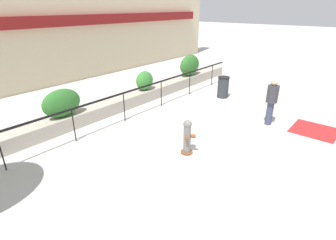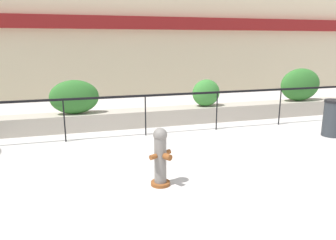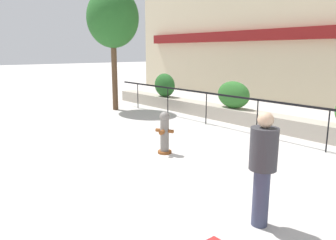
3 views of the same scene
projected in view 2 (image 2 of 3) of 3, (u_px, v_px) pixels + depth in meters
ground_plane at (222, 229)px, 4.59m from camera, size 120.00×120.00×0.00m
building_facade at (111, 9)px, 14.83m from camera, size 30.00×1.36×8.00m
planter_wall_low at (138, 118)px, 10.13m from camera, size 18.00×0.70×0.50m
fence_railing_segment at (145, 99)px, 8.92m from camera, size 15.00×0.05×1.15m
hedge_bush_1 at (74, 97)px, 9.45m from camera, size 1.40×0.61×0.99m
hedge_bush_2 at (206, 93)px, 10.58m from camera, size 0.92×0.59×0.87m
hedge_bush_3 at (300, 85)px, 11.53m from camera, size 1.55×0.65×1.14m
fire_hydrant at (160, 156)px, 5.87m from camera, size 0.48×0.49×1.08m
trash_bin at (333, 118)px, 8.99m from camera, size 0.55×0.55×1.01m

